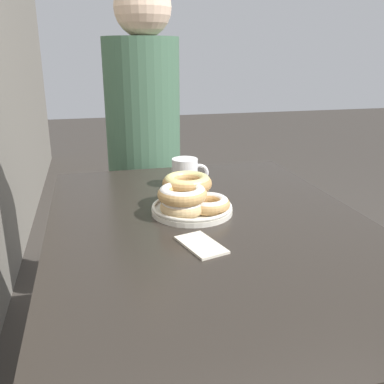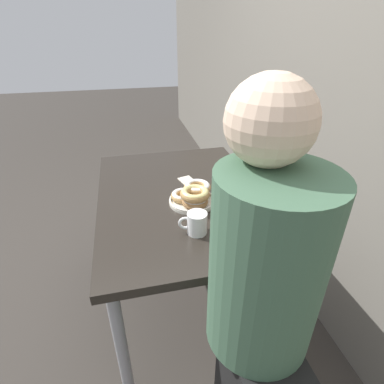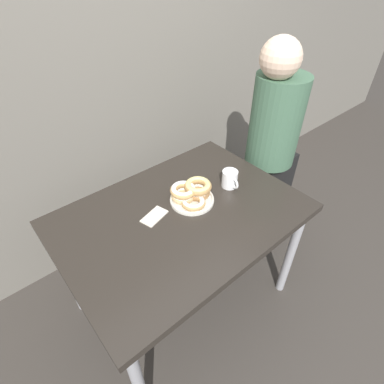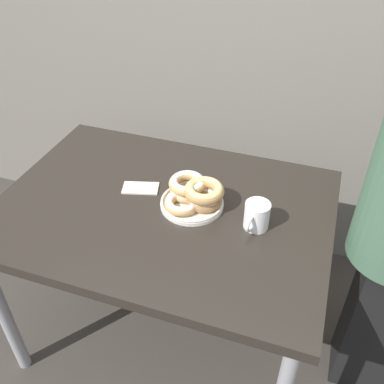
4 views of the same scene
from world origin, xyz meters
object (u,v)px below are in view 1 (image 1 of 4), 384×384
object	(u,v)px
coffee_mug	(186,173)
person_figure	(143,155)
dining_table	(213,251)
donut_plate	(189,197)
napkin	(201,245)

from	to	relation	value
coffee_mug	person_figure	bearing A→B (deg)	9.62
dining_table	donut_plate	bearing A→B (deg)	21.51
donut_plate	napkin	distance (m)	0.22
dining_table	coffee_mug	bearing A→B (deg)	-0.53
coffee_mug	napkin	xyz separation A→B (m)	(-0.45, 0.07, -0.05)
person_figure	napkin	distance (m)	0.91
dining_table	donut_plate	distance (m)	0.16
donut_plate	dining_table	bearing A→B (deg)	-158.49
dining_table	coffee_mug	size ratio (longest dim) A/B	9.82
dining_table	person_figure	world-z (taller)	person_figure
dining_table	donut_plate	xyz separation A→B (m)	(0.10, 0.04, 0.12)
coffee_mug	person_figure	world-z (taller)	person_figure
donut_plate	napkin	world-z (taller)	donut_plate
donut_plate	person_figure	bearing A→B (deg)	3.02
dining_table	person_figure	bearing A→B (deg)	5.45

